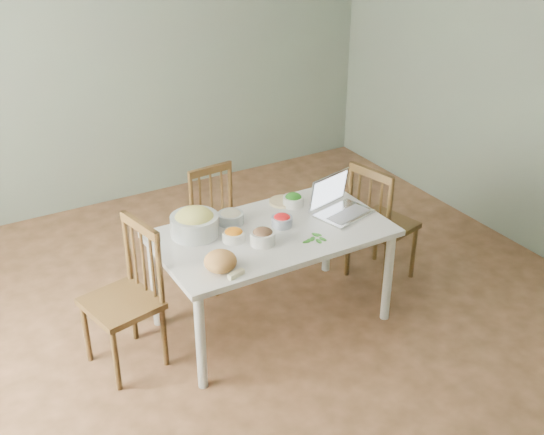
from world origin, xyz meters
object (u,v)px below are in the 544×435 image
chair_left (121,300)px  dining_table (272,277)px  bowl_squash (195,222)px  chair_right (383,221)px  bread_boule (220,261)px  chair_far (224,229)px  laptop (345,198)px

chair_left → dining_table: bearing=73.7°
bowl_squash → chair_right: bearing=-4.9°
dining_table → chair_left: chair_left is taller
chair_left → bread_boule: 0.68m
chair_far → bread_boule: 1.06m
bread_boule → bowl_squash: 0.47m
chair_far → chair_left: chair_left is taller
dining_table → chair_far: bearing=93.7°
dining_table → bread_boule: bearing=-152.4°
bread_boule → laptop: laptop is taller
chair_far → chair_right: bearing=-32.4°
bowl_squash → chair_far: bearing=46.5°
chair_far → chair_right: (1.03, -0.55, 0.04)m
chair_far → bread_boule: size_ratio=4.50×
chair_far → laptop: (0.58, -0.68, 0.40)m
chair_far → chair_left: (-0.97, -0.56, 0.04)m
chair_left → bread_boule: bearing=45.0°
chair_far → chair_right: size_ratio=0.92×
bowl_squash → laptop: size_ratio=0.86×
dining_table → chair_left: (-1.01, 0.08, 0.12)m
dining_table → bowl_squash: bearing=154.7°
chair_left → laptop: (1.54, -0.12, 0.36)m
chair_far → bowl_squash: size_ratio=2.81×
dining_table → chair_right: chair_right is taller
chair_left → laptop: size_ratio=2.62×
chair_right → bowl_squash: (-1.44, 0.12, 0.32)m
bowl_squash → chair_left: bearing=-166.8°
dining_table → bread_boule: bread_boule is taller
chair_far → bread_boule: chair_far is taller
chair_far → chair_right: chair_right is taller
bread_boule → bowl_squash: bowl_squash is taller
bowl_squash → laptop: bearing=-14.5°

